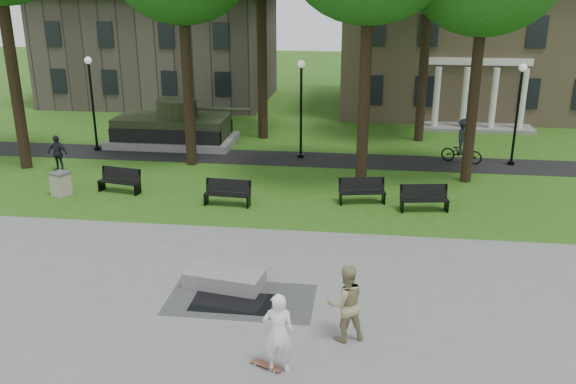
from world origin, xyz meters
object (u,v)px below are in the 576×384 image
object	(u,v)px
concrete_block	(225,279)
skateboarder	(278,333)
friend_watching	(346,303)
park_bench_0	(120,180)
trash_bin	(61,184)
cyclist	(462,145)

from	to	relation	value
concrete_block	skateboarder	distance (m)	4.32
skateboarder	friend_watching	world-z (taller)	friend_watching
park_bench_0	trash_bin	world-z (taller)	park_bench_0
cyclist	park_bench_0	bearing A→B (deg)	133.53
concrete_block	park_bench_0	xyz separation A→B (m)	(-6.12, 7.53, 0.28)
skateboarder	park_bench_0	bearing A→B (deg)	-57.57
park_bench_0	trash_bin	xyz separation A→B (m)	(-2.21, -0.70, -0.04)
concrete_block	park_bench_0	size ratio (longest dim) A/B	1.19
friend_watching	skateboarder	bearing A→B (deg)	24.37
friend_watching	cyclist	bearing A→B (deg)	-128.73
skateboarder	cyclist	xyz separation A→B (m)	(6.32, 17.40, -0.10)
trash_bin	concrete_block	bearing A→B (deg)	-39.34
concrete_block	cyclist	size ratio (longest dim) A/B	1.03
cyclist	trash_bin	distance (m)	18.08
skateboarder	trash_bin	distance (m)	14.83
skateboarder	cyclist	distance (m)	18.51
concrete_block	park_bench_0	distance (m)	9.71
friend_watching	cyclist	xyz separation A→B (m)	(4.90, 15.94, -0.12)
concrete_block	friend_watching	world-z (taller)	friend_watching
concrete_block	friend_watching	size ratio (longest dim) A/B	1.14
concrete_block	trash_bin	world-z (taller)	trash_bin
concrete_block	skateboarder	world-z (taller)	skateboarder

